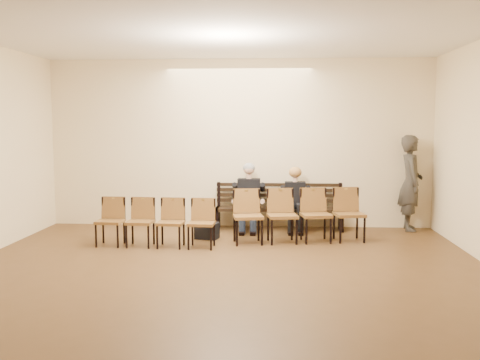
# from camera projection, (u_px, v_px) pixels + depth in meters

# --- Properties ---
(ground) EXTENTS (10.00, 10.00, 0.00)m
(ground) POSITION_uv_depth(u_px,v_px,m) (212.00, 304.00, 6.42)
(ground) COLOR #53361C
(ground) RESTS_ON ground
(room_walls) EXTENTS (8.02, 10.01, 3.51)m
(room_walls) POSITION_uv_depth(u_px,v_px,m) (218.00, 95.00, 6.93)
(room_walls) COLOR beige
(room_walls) RESTS_ON ground
(bench) EXTENTS (2.60, 0.90, 0.45)m
(bench) POSITION_uv_depth(u_px,v_px,m) (279.00, 219.00, 10.95)
(bench) COLOR black
(bench) RESTS_ON ground
(seated_man) EXTENTS (0.56, 0.78, 1.36)m
(seated_man) POSITION_uv_depth(u_px,v_px,m) (249.00, 197.00, 10.83)
(seated_man) COLOR black
(seated_man) RESTS_ON ground
(seated_woman) EXTENTS (0.51, 0.70, 1.18)m
(seated_woman) POSITION_uv_depth(u_px,v_px,m) (295.00, 202.00, 10.78)
(seated_woman) COLOR black
(seated_woman) RESTS_ON ground
(laptop) EXTENTS (0.37, 0.32, 0.23)m
(laptop) POSITION_uv_depth(u_px,v_px,m) (249.00, 205.00, 10.60)
(laptop) COLOR silver
(laptop) RESTS_ON bench
(water_bottle) EXTENTS (0.07, 0.07, 0.22)m
(water_bottle) POSITION_uv_depth(u_px,v_px,m) (303.00, 205.00, 10.52)
(water_bottle) COLOR silver
(water_bottle) RESTS_ON bench
(bag) EXTENTS (0.47, 0.37, 0.31)m
(bag) POSITION_uv_depth(u_px,v_px,m) (207.00, 231.00, 10.08)
(bag) COLOR black
(bag) RESTS_ON ground
(passerby) EXTENTS (0.59, 0.85, 2.23)m
(passerby) POSITION_uv_depth(u_px,v_px,m) (411.00, 176.00, 10.79)
(passerby) COLOR #37332D
(passerby) RESTS_ON ground
(chair_row_front) EXTENTS (2.12, 0.57, 0.86)m
(chair_row_front) POSITION_uv_depth(u_px,v_px,m) (155.00, 223.00, 9.39)
(chair_row_front) COLOR brown
(chair_row_front) RESTS_ON ground
(chair_row_back) EXTENTS (2.46, 0.96, 0.99)m
(chair_row_back) POSITION_uv_depth(u_px,v_px,m) (299.00, 216.00, 9.74)
(chair_row_back) COLOR brown
(chair_row_back) RESTS_ON ground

